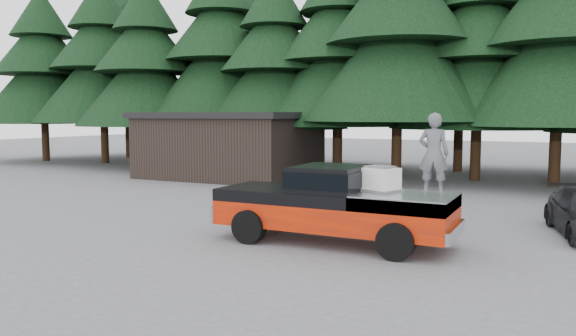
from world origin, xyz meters
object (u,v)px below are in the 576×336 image
at_px(utility_building, 230,144).
at_px(pickup_truck, 333,216).
at_px(air_compressor, 380,180).
at_px(man_on_bed, 434,154).

bearing_deg(utility_building, pickup_truck, -48.33).
xyz_separation_m(pickup_truck, air_compressor, (1.10, 0.23, 0.94)).
bearing_deg(pickup_truck, air_compressor, 11.53).
distance_m(man_on_bed, utility_building, 17.04).
xyz_separation_m(pickup_truck, utility_building, (-10.34, 11.62, 1.00)).
height_order(pickup_truck, utility_building, utility_building).
xyz_separation_m(air_compressor, man_on_bed, (1.25, 0.05, 0.67)).
distance_m(pickup_truck, man_on_bed, 2.87).
height_order(air_compressor, utility_building, utility_building).
bearing_deg(utility_building, man_on_bed, -41.78).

